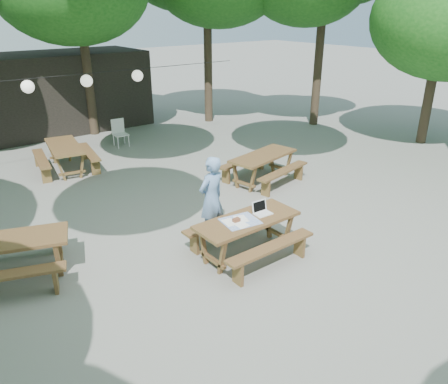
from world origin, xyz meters
TOP-DOWN VIEW (x-y plane):
  - ground at (0.00, 0.00)m, footprint 80.00×80.00m
  - pavilion at (0.50, 10.50)m, footprint 6.00×3.00m
  - main_picnic_table at (-0.10, -0.94)m, footprint 2.00×1.58m
  - picnic_table_nw at (-3.83, 0.96)m, footprint 2.33×2.14m
  - picnic_table_ne at (2.68, 1.65)m, footprint 2.17×1.91m
  - picnic_table_far_w at (-1.17, 5.73)m, footprint 1.87×2.13m
  - woman at (-0.24, -0.01)m, footprint 0.70×0.52m
  - plastic_chair at (1.09, 6.95)m, footprint 0.46×0.46m
  - laptop at (0.26, -0.92)m, footprint 0.34×0.28m
  - tabletop_clutter at (-0.29, -0.94)m, footprint 0.73×0.65m
  - paper_lanterns at (-0.19, 6.00)m, footprint 9.00×0.34m

SIDE VIEW (x-z plane):
  - ground at x=0.00m, z-range 0.00..0.00m
  - plastic_chair at x=1.09m, z-range -0.19..0.71m
  - main_picnic_table at x=-0.10m, z-range 0.01..0.76m
  - picnic_table_nw at x=-3.83m, z-range 0.01..0.76m
  - picnic_table_ne at x=2.68m, z-range 0.01..0.76m
  - picnic_table_far_w at x=-1.17m, z-range 0.01..0.76m
  - tabletop_clutter at x=-0.29m, z-range 0.72..0.80m
  - laptop at x=0.26m, z-range 0.69..0.93m
  - woman at x=-0.24m, z-range 0.00..1.73m
  - pavilion at x=0.50m, z-range 0.00..2.80m
  - paper_lanterns at x=-0.19m, z-range 2.21..2.59m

